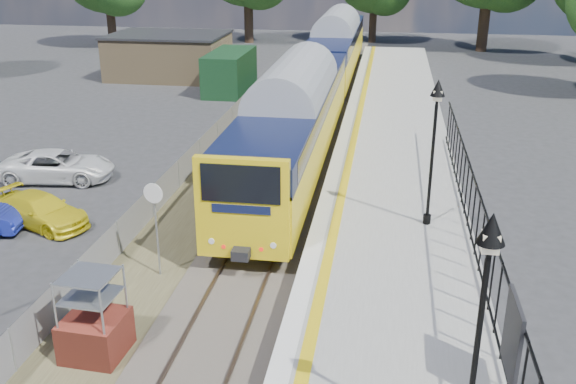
% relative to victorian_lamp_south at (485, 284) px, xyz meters
% --- Properties ---
extents(ground, '(120.00, 120.00, 0.00)m').
position_rel_victorian_lamp_south_xyz_m(ground, '(-5.50, 4.00, -4.30)').
color(ground, '#2D2D30').
rests_on(ground, ground).
extents(track_bed, '(5.90, 80.00, 0.29)m').
position_rel_victorian_lamp_south_xyz_m(track_bed, '(-5.97, 13.67, -4.21)').
color(track_bed, '#473F38').
rests_on(track_bed, ground).
extents(platform, '(5.00, 70.00, 0.90)m').
position_rel_victorian_lamp_south_xyz_m(platform, '(-1.30, 12.00, -3.85)').
color(platform, gray).
rests_on(platform, ground).
extents(platform_edge, '(0.90, 70.00, 0.01)m').
position_rel_victorian_lamp_south_xyz_m(platform_edge, '(-3.36, 12.00, -3.39)').
color(platform_edge, silver).
rests_on(platform_edge, platform).
extents(victorian_lamp_south, '(0.44, 0.44, 4.60)m').
position_rel_victorian_lamp_south_xyz_m(victorian_lamp_south, '(0.00, 0.00, 0.00)').
color(victorian_lamp_south, black).
rests_on(victorian_lamp_south, platform).
extents(victorian_lamp_north, '(0.44, 0.44, 4.60)m').
position_rel_victorian_lamp_south_xyz_m(victorian_lamp_north, '(-0.20, 10.00, 0.00)').
color(victorian_lamp_north, black).
rests_on(victorian_lamp_north, platform).
extents(palisade_fence, '(0.12, 26.00, 2.00)m').
position_rel_victorian_lamp_south_xyz_m(palisade_fence, '(1.05, 6.24, -2.46)').
color(palisade_fence, black).
rests_on(palisade_fence, platform).
extents(wire_fence, '(0.06, 52.00, 1.20)m').
position_rel_victorian_lamp_south_xyz_m(wire_fence, '(-9.70, 16.00, -3.70)').
color(wire_fence, '#999EA3').
rests_on(wire_fence, ground).
extents(outbuilding, '(10.80, 10.10, 3.12)m').
position_rel_victorian_lamp_south_xyz_m(outbuilding, '(-16.41, 35.21, -2.78)').
color(outbuilding, '#8E7550').
rests_on(outbuilding, ground).
extents(train, '(2.82, 40.83, 3.51)m').
position_rel_victorian_lamp_south_xyz_m(train, '(-5.50, 27.48, -1.96)').
color(train, gold).
rests_on(train, ground).
extents(brick_plinth, '(1.44, 1.44, 2.20)m').
position_rel_victorian_lamp_south_xyz_m(brick_plinth, '(-8.15, 2.96, -3.24)').
color(brick_plinth, maroon).
rests_on(brick_plinth, ground).
extents(speed_sign, '(0.59, 0.13, 2.95)m').
position_rel_victorian_lamp_south_xyz_m(speed_sign, '(-8.00, 6.91, -2.28)').
color(speed_sign, '#999EA3').
rests_on(speed_sign, ground).
extents(car_yellow, '(4.09, 2.85, 1.10)m').
position_rel_victorian_lamp_south_xyz_m(car_yellow, '(-13.33, 9.83, -3.75)').
color(car_yellow, yellow).
rests_on(car_yellow, ground).
extents(car_white, '(4.75, 2.63, 1.26)m').
position_rel_victorian_lamp_south_xyz_m(car_white, '(-14.93, 14.15, -3.67)').
color(car_white, white).
rests_on(car_white, ground).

